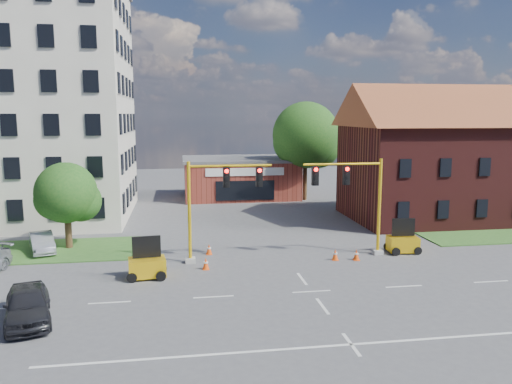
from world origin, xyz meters
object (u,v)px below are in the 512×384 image
at_px(signal_mast_east, 355,195).
at_px(pickup_white, 399,217).
at_px(trailer_west, 147,265).
at_px(trailer_east, 403,242).
at_px(signal_mast_west, 217,199).
at_px(sedan_dark, 28,304).

xyz_separation_m(signal_mast_east, pickup_white, (6.51, 7.53, -3.18)).
xyz_separation_m(trailer_west, trailer_east, (16.20, 2.68, -0.03)).
bearing_deg(trailer_west, signal_mast_east, 4.00).
xyz_separation_m(signal_mast_west, signal_mast_east, (8.71, 0.00, 0.00)).
relative_size(signal_mast_west, pickup_white, 1.17).
distance_m(signal_mast_east, sedan_dark, 19.43).
bearing_deg(signal_mast_east, pickup_white, 49.14).
distance_m(trailer_east, pickup_white, 7.96).
relative_size(signal_mast_east, trailer_east, 2.86).
height_order(trailer_west, pickup_white, trailer_west).
height_order(signal_mast_east, trailer_west, signal_mast_east).
bearing_deg(signal_mast_east, trailer_west, -168.94).
distance_m(signal_mast_east, trailer_west, 13.41).
xyz_separation_m(signal_mast_west, trailer_west, (-4.06, -2.50, -3.21)).
bearing_deg(pickup_white, signal_mast_west, 127.20).
height_order(signal_mast_west, trailer_west, signal_mast_west).
distance_m(signal_mast_west, pickup_white, 17.28).
xyz_separation_m(trailer_east, pickup_white, (3.08, 7.34, 0.06)).
height_order(trailer_east, pickup_white, trailer_east).
xyz_separation_m(trailer_west, pickup_white, (19.29, 10.02, 0.03)).
height_order(pickup_white, sedan_dark, sedan_dark).
relative_size(signal_mast_east, pickup_white, 1.17).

